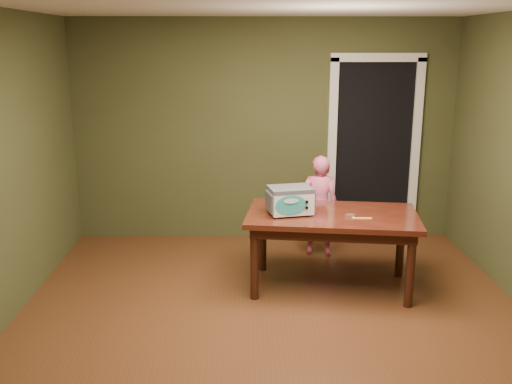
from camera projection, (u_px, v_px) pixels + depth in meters
floor at (275, 336)px, 4.65m from camera, size 5.00×5.00×0.00m
room_shell at (277, 127)px, 4.21m from camera, size 4.52×5.02×2.61m
doorway at (368, 147)px, 7.09m from camera, size 1.10×0.66×2.25m
dining_table at (332, 223)px, 5.41m from camera, size 1.71×1.11×0.75m
toy_oven at (290, 199)px, 5.33m from camera, size 0.47×0.36×0.26m
baking_pan at (350, 216)px, 5.28m from camera, size 0.10×0.10×0.02m
spatula at (362, 218)px, 5.23m from camera, size 0.18×0.04×0.01m
child at (319, 206)px, 6.28m from camera, size 0.46×0.34×1.14m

